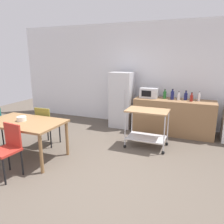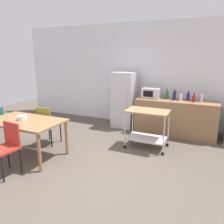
% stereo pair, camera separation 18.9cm
% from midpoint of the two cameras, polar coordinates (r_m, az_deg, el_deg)
% --- Properties ---
extents(ground_plane, '(12.00, 12.00, 0.00)m').
position_cam_midpoint_polar(ground_plane, '(3.89, -2.84, -15.98)').
color(ground_plane, brown).
extents(back_wall, '(8.40, 0.12, 2.90)m').
position_cam_midpoint_polar(back_wall, '(6.39, 10.53, 9.52)').
color(back_wall, white).
rests_on(back_wall, ground_plane).
extents(kitchen_counter, '(2.00, 0.64, 0.90)m').
position_cam_midpoint_polar(kitchen_counter, '(5.81, 17.20, -1.40)').
color(kitchen_counter, olive).
rests_on(kitchen_counter, ground_plane).
extents(dining_table, '(1.50, 0.90, 0.75)m').
position_cam_midpoint_polar(dining_table, '(4.59, -20.78, -2.99)').
color(dining_table, olive).
rests_on(dining_table, ground_plane).
extents(chair_olive, '(0.41, 0.41, 0.89)m').
position_cam_midpoint_polar(chair_olive, '(5.09, -15.60, -2.70)').
color(chair_olive, olive).
rests_on(chair_olive, ground_plane).
extents(chair_red, '(0.44, 0.44, 0.89)m').
position_cam_midpoint_polar(chair_red, '(4.06, -24.69, -7.94)').
color(chair_red, '#B72D23').
rests_on(chair_red, ground_plane).
extents(refrigerator, '(0.60, 0.63, 1.55)m').
position_cam_midpoint_polar(refrigerator, '(6.17, 4.12, 3.22)').
color(refrigerator, silver).
rests_on(refrigerator, ground_plane).
extents(kitchen_cart, '(0.91, 0.57, 0.85)m').
position_cam_midpoint_polar(kitchen_cart, '(4.79, 10.35, -2.77)').
color(kitchen_cart, '#A37A51').
rests_on(kitchen_cart, ground_plane).
extents(microwave, '(0.46, 0.35, 0.26)m').
position_cam_midpoint_polar(microwave, '(5.87, 11.21, 4.93)').
color(microwave, silver).
rests_on(microwave, kitchen_counter).
extents(bottle_olive_oil, '(0.08, 0.08, 0.25)m').
position_cam_midpoint_polar(bottle_olive_oil, '(5.79, 15.13, 4.28)').
color(bottle_olive_oil, '#1E6628').
rests_on(bottle_olive_oil, kitchen_counter).
extents(bottle_soy_sauce, '(0.08, 0.08, 0.27)m').
position_cam_midpoint_polar(bottle_soy_sauce, '(5.71, 17.00, 4.14)').
color(bottle_soy_sauce, navy).
rests_on(bottle_soy_sauce, kitchen_counter).
extents(bottle_vinegar, '(0.07, 0.07, 0.22)m').
position_cam_midpoint_polar(bottle_vinegar, '(5.70, 18.54, 3.72)').
color(bottle_vinegar, silver).
rests_on(bottle_vinegar, kitchen_counter).
extents(bottle_hot_sauce, '(0.08, 0.08, 0.24)m').
position_cam_midpoint_polar(bottle_hot_sauce, '(5.73, 20.26, 3.75)').
color(bottle_hot_sauce, navy).
rests_on(bottle_hot_sauce, kitchen_counter).
extents(bottle_soda, '(0.07, 0.07, 0.22)m').
position_cam_midpoint_polar(bottle_soda, '(5.62, 21.60, 3.31)').
color(bottle_soda, maroon).
rests_on(bottle_soda, kitchen_counter).
extents(bottle_sesame_oil, '(0.06, 0.06, 0.24)m').
position_cam_midpoint_polar(bottle_sesame_oil, '(5.71, 23.37, 3.43)').
color(bottle_sesame_oil, silver).
rests_on(bottle_sesame_oil, kitchen_counter).
extents(fruit_bowl, '(0.18, 0.18, 0.09)m').
position_cam_midpoint_polar(fruit_bowl, '(4.60, -21.48, -1.41)').
color(fruit_bowl, white).
rests_on(fruit_bowl, dining_table).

